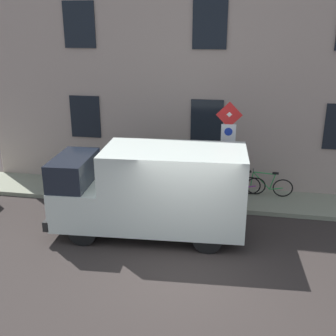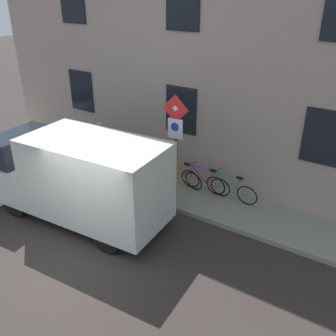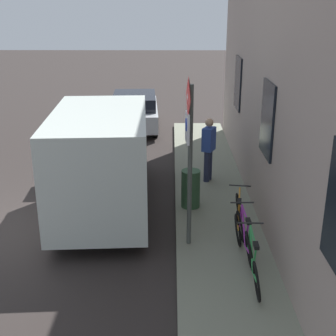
{
  "view_description": "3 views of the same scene",
  "coord_description": "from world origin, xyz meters",
  "px_view_note": "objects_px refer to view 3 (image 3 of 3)",
  "views": [
    {
      "loc": [
        -8.6,
        -1.21,
        5.61
      ],
      "look_at": [
        3.32,
        1.0,
        1.39
      ],
      "focal_mm": 44.07,
      "sensor_mm": 36.0,
      "label": 1
    },
    {
      "loc": [
        -4.68,
        -5.89,
        6.08
      ],
      "look_at": [
        3.29,
        -0.71,
        1.4
      ],
      "focal_mm": 39.98,
      "sensor_mm": 36.0,
      "label": 2
    },
    {
      "loc": [
        3.23,
        -8.99,
        4.71
      ],
      "look_at": [
        3.16,
        0.3,
        1.35
      ],
      "focal_mm": 49.15,
      "sensor_mm": 36.0,
      "label": 3
    }
  ],
  "objects_px": {
    "sign_post_stacked": "(188,139)",
    "pedestrian": "(209,147)",
    "parked_hatchback": "(135,110)",
    "bicycle_purple": "(245,237)",
    "bicycle_orange": "(238,216)",
    "litter_bin": "(191,189)",
    "delivery_van": "(103,156)",
    "bicycle_green": "(252,262)"
  },
  "relations": [
    {
      "from": "parked_hatchback",
      "to": "sign_post_stacked",
      "type": "bearing_deg",
      "value": -172.58
    },
    {
      "from": "bicycle_orange",
      "to": "litter_bin",
      "type": "relative_size",
      "value": 1.91
    },
    {
      "from": "sign_post_stacked",
      "to": "pedestrian",
      "type": "distance_m",
      "value": 3.75
    },
    {
      "from": "parked_hatchback",
      "to": "bicycle_purple",
      "type": "xyz_separation_m",
      "value": [
        2.84,
        -9.84,
        -0.22
      ]
    },
    {
      "from": "bicycle_green",
      "to": "bicycle_orange",
      "type": "relative_size",
      "value": 1.0
    },
    {
      "from": "bicycle_purple",
      "to": "pedestrian",
      "type": "distance_m",
      "value": 3.97
    },
    {
      "from": "sign_post_stacked",
      "to": "bicycle_purple",
      "type": "height_order",
      "value": "sign_post_stacked"
    },
    {
      "from": "bicycle_orange",
      "to": "pedestrian",
      "type": "relative_size",
      "value": 1.0
    },
    {
      "from": "litter_bin",
      "to": "bicycle_purple",
      "type": "bearing_deg",
      "value": -66.82
    },
    {
      "from": "parked_hatchback",
      "to": "bicycle_orange",
      "type": "xyz_separation_m",
      "value": [
        2.84,
        -8.96,
        -0.22
      ]
    },
    {
      "from": "delivery_van",
      "to": "litter_bin",
      "type": "distance_m",
      "value": 2.18
    },
    {
      "from": "bicycle_orange",
      "to": "pedestrian",
      "type": "bearing_deg",
      "value": 16.33
    },
    {
      "from": "bicycle_purple",
      "to": "delivery_van",
      "type": "bearing_deg",
      "value": 50.75
    },
    {
      "from": "sign_post_stacked",
      "to": "bicycle_orange",
      "type": "xyz_separation_m",
      "value": [
        1.08,
        0.45,
        -1.8
      ]
    },
    {
      "from": "bicycle_green",
      "to": "bicycle_orange",
      "type": "distance_m",
      "value": 1.77
    },
    {
      "from": "delivery_van",
      "to": "bicycle_green",
      "type": "relative_size",
      "value": 3.18
    },
    {
      "from": "bicycle_purple",
      "to": "pedestrian",
      "type": "xyz_separation_m",
      "value": [
        -0.41,
        3.91,
        0.56
      ]
    },
    {
      "from": "bicycle_green",
      "to": "bicycle_orange",
      "type": "height_order",
      "value": "same"
    },
    {
      "from": "parked_hatchback",
      "to": "bicycle_purple",
      "type": "relative_size",
      "value": 2.39
    },
    {
      "from": "delivery_van",
      "to": "bicycle_purple",
      "type": "bearing_deg",
      "value": -131.85
    },
    {
      "from": "parked_hatchback",
      "to": "litter_bin",
      "type": "xyz_separation_m",
      "value": [
        1.9,
        -7.64,
        -0.14
      ]
    },
    {
      "from": "litter_bin",
      "to": "pedestrian",
      "type": "bearing_deg",
      "value": 72.64
    },
    {
      "from": "bicycle_green",
      "to": "bicycle_purple",
      "type": "relative_size",
      "value": 1.0
    },
    {
      "from": "delivery_van",
      "to": "pedestrian",
      "type": "xyz_separation_m",
      "value": [
        2.58,
        1.55,
        -0.26
      ]
    },
    {
      "from": "parked_hatchback",
      "to": "delivery_van",
      "type": "bearing_deg",
      "value": 175.7
    },
    {
      "from": "bicycle_orange",
      "to": "sign_post_stacked",
      "type": "bearing_deg",
      "value": 121.33
    },
    {
      "from": "bicycle_orange",
      "to": "litter_bin",
      "type": "distance_m",
      "value": 1.62
    },
    {
      "from": "litter_bin",
      "to": "delivery_van",
      "type": "bearing_deg",
      "value": 175.7
    },
    {
      "from": "delivery_van",
      "to": "bicycle_green",
      "type": "distance_m",
      "value": 4.48
    },
    {
      "from": "sign_post_stacked",
      "to": "pedestrian",
      "type": "bearing_deg",
      "value": 79.1
    },
    {
      "from": "parked_hatchback",
      "to": "litter_bin",
      "type": "distance_m",
      "value": 7.87
    },
    {
      "from": "sign_post_stacked",
      "to": "litter_bin",
      "type": "height_order",
      "value": "sign_post_stacked"
    },
    {
      "from": "sign_post_stacked",
      "to": "bicycle_green",
      "type": "relative_size",
      "value": 1.88
    },
    {
      "from": "sign_post_stacked",
      "to": "bicycle_purple",
      "type": "bearing_deg",
      "value": -21.83
    },
    {
      "from": "bicycle_purple",
      "to": "bicycle_orange",
      "type": "height_order",
      "value": "same"
    },
    {
      "from": "bicycle_green",
      "to": "bicycle_orange",
      "type": "xyz_separation_m",
      "value": [
        0.0,
        1.77,
        0.0
      ]
    },
    {
      "from": "pedestrian",
      "to": "delivery_van",
      "type": "bearing_deg",
      "value": 56.39
    },
    {
      "from": "bicycle_green",
      "to": "bicycle_purple",
      "type": "height_order",
      "value": "same"
    },
    {
      "from": "pedestrian",
      "to": "litter_bin",
      "type": "bearing_deg",
      "value": 97.97
    },
    {
      "from": "parked_hatchback",
      "to": "bicycle_green",
      "type": "relative_size",
      "value": 2.39
    },
    {
      "from": "bicycle_green",
      "to": "litter_bin",
      "type": "height_order",
      "value": "litter_bin"
    },
    {
      "from": "delivery_van",
      "to": "bicycle_green",
      "type": "height_order",
      "value": "delivery_van"
    }
  ]
}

